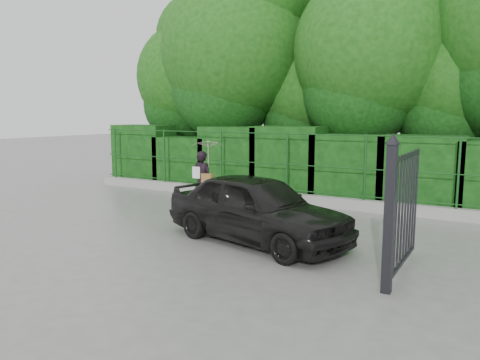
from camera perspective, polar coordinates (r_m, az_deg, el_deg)
The scene contains 8 objects.
ground at distance 10.39m, azimuth -6.75°, elevation -6.64°, with size 80.00×80.00×0.00m, color gray.
kerb at distance 14.13m, azimuth 4.22°, elevation -2.04°, with size 14.00×0.25×0.30m, color #9E9E99.
fence at distance 13.89m, azimuth 5.09°, elevation 2.15°, with size 14.13×0.06×1.80m.
hedge at distance 14.93m, azimuth 5.70°, elevation 1.93°, with size 14.20×1.20×2.24m.
trees at distance 16.63m, azimuth 13.11°, elevation 14.76°, with size 17.10×6.15×8.08m.
gate at distance 7.58m, azimuth 18.54°, elevation -3.33°, with size 0.22×2.33×2.36m.
woman at distance 12.79m, azimuth -4.20°, elevation 1.88°, with size 0.89×0.89×1.93m.
car at distance 9.61m, azimuth 2.05°, elevation -3.45°, with size 1.68×4.18×1.42m, color black.
Camera 1 is at (6.04, -8.03, 2.64)m, focal length 35.00 mm.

